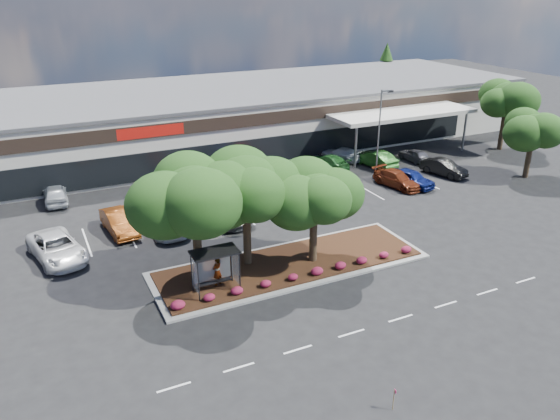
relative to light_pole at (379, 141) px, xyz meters
name	(u,v)px	position (x,y,z in m)	size (l,w,h in m)	color
ground	(349,288)	(-12.95, -15.63, -3.68)	(160.00, 160.00, 0.00)	black
retail_store	(185,119)	(-12.89, 18.28, -0.52)	(80.40, 25.20, 6.25)	silver
landscape_island	(290,264)	(-14.95, -11.63, -3.55)	(18.00, 6.00, 0.26)	gray
lane_markings	(274,225)	(-13.09, -5.20, -3.67)	(33.12, 20.06, 0.01)	silver
shrub_row	(306,274)	(-14.95, -13.73, -3.17)	(17.00, 0.80, 0.50)	#972143
bus_shelter	(214,259)	(-20.45, -12.68, -1.37)	(2.75, 1.55, 2.59)	black
island_tree_west	(196,221)	(-20.95, -11.13, 0.53)	(7.20, 7.20, 7.89)	#14340E
island_tree_mid	(246,211)	(-17.45, -10.43, 0.24)	(6.60, 6.60, 7.32)	#14340E
island_tree_east	(314,214)	(-13.45, -11.93, -0.16)	(5.80, 5.80, 6.50)	#14340E
tree_east_near	(531,144)	(13.05, -5.63, -0.42)	(5.60, 5.60, 6.51)	#14340E
tree_east_far	(505,115)	(18.05, 2.37, 0.13)	(6.40, 6.40, 7.62)	#14340E
conifer_north_east	(385,73)	(21.05, 28.37, 0.82)	(3.96, 3.96, 9.00)	#14340E
person_waiting	(217,271)	(-20.15, -12.23, -2.51)	(0.66, 0.43, 1.80)	#594C47
light_pole	(379,141)	(0.00, 0.00, 0.00)	(1.39, 0.84, 8.38)	gray
survey_stake	(394,397)	(-16.75, -25.13, -2.99)	(0.07, 0.14, 1.07)	#977A4F
car_0	(57,248)	(-28.50, -3.97, -2.85)	(2.74, 5.94, 1.65)	silver
car_1	(119,222)	(-23.97, -1.48, -2.86)	(1.72, 4.94, 1.63)	brown
car_2	(166,222)	(-20.84, -2.78, -2.93)	(2.47, 5.37, 1.49)	silver
car_3	(220,211)	(-16.55, -2.80, -2.84)	(2.78, 6.04, 1.68)	#57585E
car_4	(289,197)	(-10.30, -2.14, -2.99)	(1.63, 4.04, 1.38)	silver
car_5	(329,197)	(-7.31, -3.54, -3.01)	(1.58, 3.92, 1.34)	maroon
car_6	(398,179)	(0.54, -2.43, -2.96)	(2.02, 4.96, 1.44)	maroon
car_7	(411,178)	(1.68, -2.86, -2.90)	(1.82, 4.53, 1.54)	navy
car_8	(444,168)	(6.46, -1.75, -2.92)	(1.59, 4.55, 1.50)	black
car_9	(55,194)	(-27.68, 6.83, -2.89)	(1.85, 4.61, 1.57)	#A6ACB1
car_10	(188,192)	(-17.54, 2.40, -2.93)	(1.77, 4.40, 1.50)	#831101
car_12	(258,178)	(-10.88, 3.04, -2.86)	(2.28, 5.61, 1.63)	navy
car_13	(269,170)	(-8.94, 4.77, -2.90)	(1.64, 4.70, 1.55)	#970501
car_14	(329,162)	(-2.39, 4.77, -2.98)	(1.95, 4.80, 1.39)	#1A4E1D
car_15	(341,154)	(0.10, 6.53, -3.00)	(1.88, 4.62, 1.34)	silver
car_16	(376,159)	(2.09, 3.25, -2.87)	(1.71, 4.90, 1.62)	#20561A
car_17	(415,155)	(6.81, 3.02, -3.01)	(1.56, 3.88, 1.32)	#55535A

